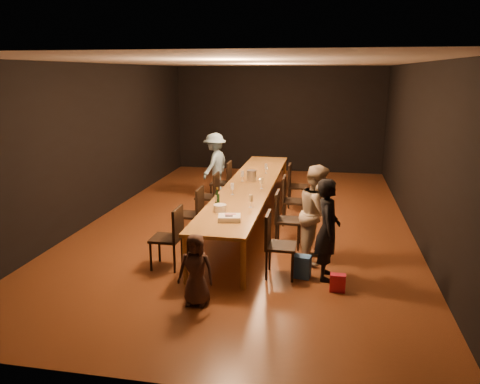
% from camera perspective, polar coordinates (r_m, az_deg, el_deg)
% --- Properties ---
extents(ground, '(10.00, 10.00, 0.00)m').
position_cam_1_polar(ground, '(9.15, 1.18, -3.59)').
color(ground, '#482612').
rests_on(ground, ground).
extents(room_shell, '(6.04, 10.04, 3.02)m').
position_cam_1_polar(room_shell, '(8.74, 1.25, 9.47)').
color(room_shell, black).
rests_on(room_shell, ground).
extents(table, '(0.90, 6.00, 0.75)m').
position_cam_1_polar(table, '(8.96, 1.20, 0.68)').
color(table, brown).
rests_on(table, ground).
extents(chair_right_0, '(0.42, 0.42, 0.93)m').
position_cam_1_polar(chair_right_0, '(6.65, 5.02, -6.47)').
color(chair_right_0, black).
rests_on(chair_right_0, ground).
extents(chair_right_1, '(0.42, 0.42, 0.93)m').
position_cam_1_polar(chair_right_1, '(7.78, 5.92, -3.36)').
color(chair_right_1, black).
rests_on(chair_right_1, ground).
extents(chair_right_2, '(0.42, 0.42, 0.93)m').
position_cam_1_polar(chair_right_2, '(8.93, 6.59, -1.04)').
color(chair_right_2, black).
rests_on(chair_right_2, ground).
extents(chair_right_3, '(0.42, 0.42, 0.93)m').
position_cam_1_polar(chair_right_3, '(10.09, 7.10, 0.75)').
color(chair_right_3, black).
rests_on(chair_right_3, ground).
extents(chair_left_0, '(0.42, 0.42, 0.93)m').
position_cam_1_polar(chair_left_0, '(7.00, -9.01, -5.50)').
color(chair_left_0, black).
rests_on(chair_left_0, ground).
extents(chair_left_1, '(0.42, 0.42, 0.93)m').
position_cam_1_polar(chair_left_1, '(8.08, -6.18, -2.68)').
color(chair_left_1, black).
rests_on(chair_left_1, ground).
extents(chair_left_2, '(0.42, 0.42, 0.93)m').
position_cam_1_polar(chair_left_2, '(9.19, -4.04, -0.52)').
color(chair_left_2, black).
rests_on(chair_left_2, ground).
extents(chair_left_3, '(0.42, 0.42, 0.93)m').
position_cam_1_polar(chair_left_3, '(10.32, -2.36, 1.16)').
color(chair_left_3, black).
rests_on(chair_left_3, ground).
extents(woman_birthday, '(0.36, 0.54, 1.44)m').
position_cam_1_polar(woman_birthday, '(6.59, 10.63, -4.51)').
color(woman_birthday, black).
rests_on(woman_birthday, ground).
extents(woman_tan, '(0.63, 0.77, 1.50)m').
position_cam_1_polar(woman_tan, '(7.19, 9.43, -2.60)').
color(woman_tan, '#C3B092').
rests_on(woman_tan, ground).
extents(man_blue, '(0.75, 1.05, 1.46)m').
position_cam_1_polar(man_blue, '(11.00, -3.07, 3.40)').
color(man_blue, '#89B6D4').
rests_on(man_blue, ground).
extents(child, '(0.45, 0.29, 0.92)m').
position_cam_1_polar(child, '(5.89, -5.40, -9.40)').
color(child, '#3E2A22').
rests_on(child, ground).
extents(gift_bag_red, '(0.21, 0.12, 0.24)m').
position_cam_1_polar(gift_bag_red, '(6.44, 11.81, -10.79)').
color(gift_bag_red, '#B61B36').
rests_on(gift_bag_red, ground).
extents(gift_bag_blue, '(0.28, 0.21, 0.32)m').
position_cam_1_polar(gift_bag_blue, '(6.75, 7.48, -8.99)').
color(gift_bag_blue, '#2658A7').
rests_on(gift_bag_blue, ground).
extents(birthday_cake, '(0.36, 0.31, 0.08)m').
position_cam_1_polar(birthday_cake, '(6.76, -1.30, -3.17)').
color(birthday_cake, white).
rests_on(birthday_cake, table).
extents(plate_stack, '(0.25, 0.25, 0.11)m').
position_cam_1_polar(plate_stack, '(7.18, -2.45, -1.97)').
color(plate_stack, white).
rests_on(plate_stack, table).
extents(champagne_bottle, '(0.10, 0.10, 0.32)m').
position_cam_1_polar(champagne_bottle, '(7.39, -2.79, -0.64)').
color(champagne_bottle, black).
rests_on(champagne_bottle, table).
extents(ice_bucket, '(0.25, 0.25, 0.21)m').
position_cam_1_polar(ice_bucket, '(9.20, 1.43, 2.03)').
color(ice_bucket, '#B6B7BB').
rests_on(ice_bucket, table).
extents(wineglass_0, '(0.06, 0.06, 0.21)m').
position_cam_1_polar(wineglass_0, '(7.39, -2.88, -1.10)').
color(wineglass_0, beige).
rests_on(wineglass_0, table).
extents(wineglass_1, '(0.06, 0.06, 0.21)m').
position_cam_1_polar(wineglass_1, '(7.38, 1.31, -1.13)').
color(wineglass_1, beige).
rests_on(wineglass_1, table).
extents(wineglass_2, '(0.06, 0.06, 0.21)m').
position_cam_1_polar(wineglass_2, '(8.14, -0.94, 0.37)').
color(wineglass_2, silver).
rests_on(wineglass_2, table).
extents(wineglass_3, '(0.06, 0.06, 0.21)m').
position_cam_1_polar(wineglass_3, '(8.58, 2.66, 1.08)').
color(wineglass_3, beige).
rests_on(wineglass_3, table).
extents(wineglass_4, '(0.06, 0.06, 0.21)m').
position_cam_1_polar(wineglass_4, '(9.16, 0.29, 1.95)').
color(wineglass_4, silver).
rests_on(wineglass_4, table).
extents(wineglass_5, '(0.06, 0.06, 0.21)m').
position_cam_1_polar(wineglass_5, '(9.89, 3.18, 2.87)').
color(wineglass_5, silver).
rests_on(wineglass_5, table).
extents(tealight_near, '(0.05, 0.05, 0.03)m').
position_cam_1_polar(tealight_near, '(6.97, -0.37, -2.81)').
color(tealight_near, '#B2B7B2').
rests_on(tealight_near, table).
extents(tealight_mid, '(0.05, 0.05, 0.03)m').
position_cam_1_polar(tealight_mid, '(9.22, 2.44, 1.46)').
color(tealight_mid, '#B2B7B2').
rests_on(tealight_mid, table).
extents(tealight_far, '(0.05, 0.05, 0.03)m').
position_cam_1_polar(tealight_far, '(10.28, 3.32, 2.81)').
color(tealight_far, '#B2B7B2').
rests_on(tealight_far, table).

